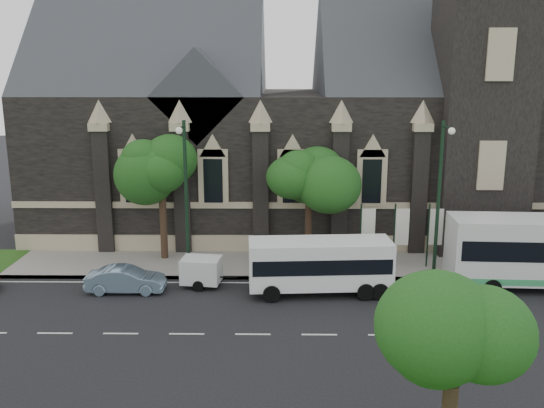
{
  "coord_description": "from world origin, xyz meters",
  "views": [
    {
      "loc": [
        1.16,
        -24.27,
        11.7
      ],
      "look_at": [
        0.79,
        6.0,
        4.66
      ],
      "focal_mm": 38.49,
      "sensor_mm": 36.0,
      "label": 1
    }
  ],
  "objects_px": {
    "street_lamp_mid": "(185,191)",
    "sedan": "(126,280)",
    "banner_flag_right": "(433,231)",
    "tree_park_east": "(460,331)",
    "street_lamp_near": "(440,192)",
    "banner_flag_left": "(365,230)",
    "shuttle_bus": "(320,263)",
    "tree_walk_right": "(313,168)",
    "box_trailer": "(201,270)",
    "banner_flag_center": "(399,230)",
    "tree_walk_left": "(165,169)"
  },
  "relations": [
    {
      "from": "street_lamp_mid",
      "to": "sedan",
      "type": "xyz_separation_m",
      "value": [
        -3.04,
        -2.01,
        -4.42
      ]
    },
    {
      "from": "banner_flag_right",
      "to": "sedan",
      "type": "bearing_deg",
      "value": -167.27
    },
    {
      "from": "tree_park_east",
      "to": "street_lamp_mid",
      "type": "xyz_separation_m",
      "value": [
        -10.18,
        16.42,
        0.49
      ]
    },
    {
      "from": "street_lamp_near",
      "to": "street_lamp_mid",
      "type": "distance_m",
      "value": 14.0
    },
    {
      "from": "street_lamp_near",
      "to": "banner_flag_left",
      "type": "distance_m",
      "value": 4.99
    },
    {
      "from": "tree_park_east",
      "to": "shuttle_bus",
      "type": "bearing_deg",
      "value": 101.04
    },
    {
      "from": "tree_walk_right",
      "to": "banner_flag_right",
      "type": "relative_size",
      "value": 1.95
    },
    {
      "from": "street_lamp_near",
      "to": "banner_flag_right",
      "type": "height_order",
      "value": "street_lamp_near"
    },
    {
      "from": "tree_walk_right",
      "to": "shuttle_bus",
      "type": "bearing_deg",
      "value": -88.46
    },
    {
      "from": "street_lamp_mid",
      "to": "box_trailer",
      "type": "relative_size",
      "value": 2.91
    },
    {
      "from": "banner_flag_center",
      "to": "shuttle_bus",
      "type": "bearing_deg",
      "value": -141.54
    },
    {
      "from": "banner_flag_right",
      "to": "sedan",
      "type": "distance_m",
      "value": 17.85
    },
    {
      "from": "banner_flag_center",
      "to": "banner_flag_right",
      "type": "xyz_separation_m",
      "value": [
        2.0,
        0.0,
        0.0
      ]
    },
    {
      "from": "box_trailer",
      "to": "sedan",
      "type": "relative_size",
      "value": 0.74
    },
    {
      "from": "tree_park_east",
      "to": "banner_flag_right",
      "type": "height_order",
      "value": "tree_park_east"
    },
    {
      "from": "banner_flag_left",
      "to": "banner_flag_right",
      "type": "xyz_separation_m",
      "value": [
        4.0,
        0.0,
        0.0
      ]
    },
    {
      "from": "banner_flag_right",
      "to": "box_trailer",
      "type": "height_order",
      "value": "banner_flag_right"
    },
    {
      "from": "tree_walk_left",
      "to": "banner_flag_center",
      "type": "bearing_deg",
      "value": -6.89
    },
    {
      "from": "banner_flag_right",
      "to": "sedan",
      "type": "relative_size",
      "value": 0.96
    },
    {
      "from": "street_lamp_near",
      "to": "banner_flag_right",
      "type": "relative_size",
      "value": 2.25
    },
    {
      "from": "street_lamp_mid",
      "to": "street_lamp_near",
      "type": "bearing_deg",
      "value": 0.0
    },
    {
      "from": "tree_walk_left",
      "to": "tree_park_east",
      "type": "bearing_deg",
      "value": -59.13
    },
    {
      "from": "shuttle_bus",
      "to": "box_trailer",
      "type": "distance_m",
      "value": 6.56
    },
    {
      "from": "banner_flag_center",
      "to": "banner_flag_right",
      "type": "bearing_deg",
      "value": 0.0
    },
    {
      "from": "street_lamp_mid",
      "to": "banner_flag_left",
      "type": "height_order",
      "value": "street_lamp_mid"
    },
    {
      "from": "banner_flag_center",
      "to": "sedan",
      "type": "bearing_deg",
      "value": -165.68
    },
    {
      "from": "tree_park_east",
      "to": "street_lamp_near",
      "type": "bearing_deg",
      "value": 76.89
    },
    {
      "from": "tree_walk_left",
      "to": "street_lamp_mid",
      "type": "distance_m",
      "value": 4.08
    },
    {
      "from": "banner_flag_left",
      "to": "banner_flag_center",
      "type": "relative_size",
      "value": 1.0
    },
    {
      "from": "tree_walk_right",
      "to": "box_trailer",
      "type": "distance_m",
      "value": 9.28
    },
    {
      "from": "banner_flag_right",
      "to": "tree_walk_right",
      "type": "bearing_deg",
      "value": 166.4
    },
    {
      "from": "tree_park_east",
      "to": "sedan",
      "type": "xyz_separation_m",
      "value": [
        -13.22,
        14.41,
        -3.93
      ]
    },
    {
      "from": "banner_flag_center",
      "to": "tree_walk_left",
      "type": "bearing_deg",
      "value": 173.11
    },
    {
      "from": "banner_flag_right",
      "to": "shuttle_bus",
      "type": "distance_m",
      "value": 7.98
    },
    {
      "from": "sedan",
      "to": "street_lamp_near",
      "type": "bearing_deg",
      "value": -83.98
    },
    {
      "from": "street_lamp_near",
      "to": "banner_flag_center",
      "type": "height_order",
      "value": "street_lamp_near"
    },
    {
      "from": "shuttle_bus",
      "to": "tree_walk_left",
      "type": "bearing_deg",
      "value": 144.74
    },
    {
      "from": "tree_walk_left",
      "to": "shuttle_bus",
      "type": "relative_size",
      "value": 1.0
    },
    {
      "from": "banner_flag_center",
      "to": "box_trailer",
      "type": "height_order",
      "value": "banner_flag_center"
    },
    {
      "from": "tree_walk_right",
      "to": "tree_walk_left",
      "type": "xyz_separation_m",
      "value": [
        -9.01,
        -0.01,
        -0.08
      ]
    },
    {
      "from": "street_lamp_near",
      "to": "tree_park_east",
      "type": "bearing_deg",
      "value": -103.11
    },
    {
      "from": "banner_flag_center",
      "to": "banner_flag_left",
      "type": "bearing_deg",
      "value": 180.0
    },
    {
      "from": "street_lamp_near",
      "to": "shuttle_bus",
      "type": "height_order",
      "value": "street_lamp_near"
    },
    {
      "from": "street_lamp_near",
      "to": "street_lamp_mid",
      "type": "height_order",
      "value": "same"
    },
    {
      "from": "box_trailer",
      "to": "tree_park_east",
      "type": "bearing_deg",
      "value": -52.1
    },
    {
      "from": "tree_walk_right",
      "to": "shuttle_bus",
      "type": "height_order",
      "value": "tree_walk_right"
    },
    {
      "from": "street_lamp_mid",
      "to": "box_trailer",
      "type": "xyz_separation_m",
      "value": [
        0.91,
        -1.11,
        -4.19
      ]
    },
    {
      "from": "tree_walk_left",
      "to": "tree_walk_right",
      "type": "bearing_deg",
      "value": 0.06
    },
    {
      "from": "street_lamp_mid",
      "to": "banner_flag_center",
      "type": "xyz_separation_m",
      "value": [
        12.29,
        1.91,
        -2.73
      ]
    },
    {
      "from": "tree_walk_right",
      "to": "banner_flag_right",
      "type": "height_order",
      "value": "tree_walk_right"
    }
  ]
}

